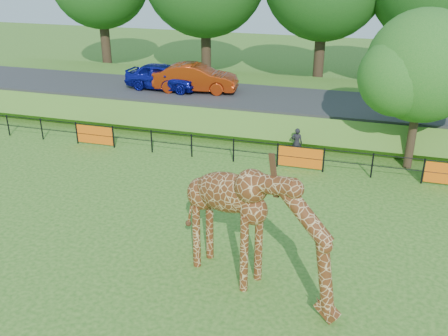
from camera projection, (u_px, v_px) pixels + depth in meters
The scene contains 9 objects.
ground at pixel (164, 257), 15.54m from camera, with size 90.00×90.00×0.00m, color #286118.
giraffe at pixel (257, 230), 13.46m from camera, with size 5.18×0.95×3.70m, color #5E2E13, non-canonical shape.
perimeter_fence at pixel (234, 150), 22.33m from camera, with size 28.07×0.10×1.10m, color black, non-canonical shape.
embankment at pixel (269, 103), 28.87m from camera, with size 40.00×9.00×1.30m, color #286118.
road at pixel (263, 98), 27.27m from camera, with size 40.00×5.00×0.12m, color #2D2D30.
car_blue at pixel (163, 76), 28.41m from camera, with size 1.77×4.39×1.50m, color #13199D.
car_red at pixel (196, 78), 28.00m from camera, with size 1.63×4.68×1.54m, color #9E2C0B.
visitor at pixel (297, 143), 22.79m from camera, with size 0.51×0.33×1.39m, color black.
tree_east at pixel (425, 71), 20.26m from camera, with size 5.40×4.71×6.76m.
Camera 1 is at (5.58, -12.01, 8.78)m, focal length 40.00 mm.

